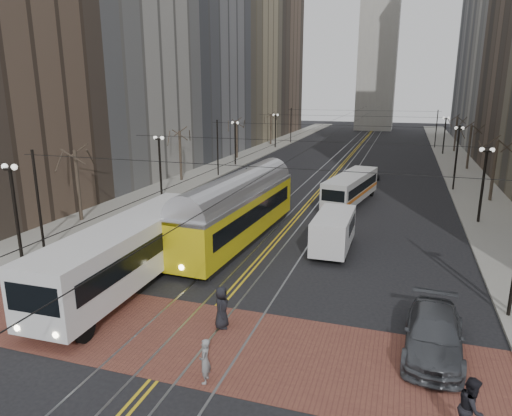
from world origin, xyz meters
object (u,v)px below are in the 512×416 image
Objects in this scene: sedan_parked at (434,334)px; pedestrian_c at (471,408)px; sedan_grey at (372,172)px; pedestrian_a at (222,307)px; pedestrian_b at (205,361)px; transit_bus at (130,254)px; streetcar at (238,215)px; cargo_van at (333,233)px; rear_bus at (351,189)px.

sedan_parked is 2.74× the size of pedestrian_c.
pedestrian_c reaches higher than sedan_grey.
sedan_parked is at bearing -99.58° from pedestrian_a.
pedestrian_b reaches higher than sedan_grey.
transit_bus is 16.97m from pedestrian_c.
sedan_grey is at bearing 77.95° from streetcar.
rear_bus is at bearing 91.76° from cargo_van.
pedestrian_c is (5.81, -41.24, 0.33)m from sedan_grey.
pedestrian_a is at bearing -70.35° from streetcar.
pedestrian_b is (-2.21, -14.82, -0.39)m from cargo_van.
sedan_grey is at bearing 100.84° from sedan_parked.
rear_bus is 1.90× the size of sedan_parked.
pedestrian_b is (0.89, -3.73, -0.12)m from pedestrian_a.
streetcar reaches higher than rear_bus.
rear_bus is 12.98m from cargo_van.
streetcar is at bearing 141.87° from sedan_parked.
sedan_grey is 37.68m from pedestrian_a.
pedestrian_a is at bearing -178.43° from pedestrian_b.
rear_bus is 6.20× the size of pedestrian_b.
streetcar is 15.64m from pedestrian_b.
rear_bus is at bearing 65.91° from transit_bus.
streetcar reaches higher than pedestrian_a.
sedan_parked is 2.87× the size of pedestrian_a.
sedan_parked is at bearing -90.36° from sedan_grey.
transit_bus is 0.89× the size of streetcar.
rear_bus is 27.86m from pedestrian_b.
sedan_grey is (0.49, 26.42, -0.56)m from cargo_van.
transit_bus is 8.98m from streetcar.
transit_bus is 36.13m from sedan_grey.
streetcar is 3.91× the size of sedan_grey.
cargo_van is at bearing 1.26° from streetcar.
streetcar is at bearing -175.89° from pedestrian_b.
pedestrian_c is (6.30, -14.82, -0.23)m from cargo_van.
cargo_van is at bearing 33.15° from pedestrian_c.
cargo_van is 14.99m from pedestrian_b.
rear_bus is at bearing 107.30° from sedan_parked.
cargo_van is 3.35× the size of pedestrian_b.
streetcar is at bearing 178.37° from cargo_van.
cargo_van is at bearing 40.36° from transit_bus.
transit_bus is 23.11m from rear_bus.
sedan_grey is 41.33m from pedestrian_b.
streetcar reaches higher than sedan_parked.
rear_bus is at bearing -101.92° from sedan_grey.
cargo_van is at bearing -78.62° from rear_bus.
pedestrian_a reaches higher than sedan_grey.
cargo_van is 26.43m from sedan_grey.
streetcar is at bearing 2.12° from pedestrian_a.
transit_bus is 12.54m from cargo_van.
streetcar is 11.80m from pedestrian_a.
pedestrian_b is 0.84× the size of pedestrian_c.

